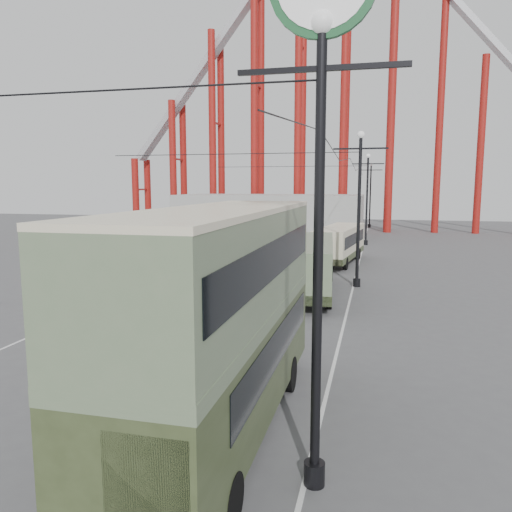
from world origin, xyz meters
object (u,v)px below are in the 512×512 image
(pedestrian, at_px, (298,294))
(single_decker_green, at_px, (310,264))
(lamp_post_near, at_px, (321,93))
(double_decker_bus, at_px, (221,310))
(single_decker_cream, at_px, (340,243))

(pedestrian, bearing_deg, single_decker_green, -97.54)
(single_decker_green, bearing_deg, lamp_post_near, -87.37)
(lamp_post_near, xyz_separation_m, single_decker_green, (-2.53, 18.46, -6.15))
(lamp_post_near, height_order, double_decker_bus, lamp_post_near)
(single_decker_green, xyz_separation_m, pedestrian, (-0.05, -4.14, -0.85))
(double_decker_bus, xyz_separation_m, single_decker_cream, (0.79, 28.40, -1.52))
(single_decker_cream, bearing_deg, lamp_post_near, -79.48)
(lamp_post_near, bearing_deg, single_decker_green, 97.81)
(lamp_post_near, height_order, pedestrian, lamp_post_near)
(double_decker_bus, bearing_deg, single_decker_cream, 88.52)
(single_decker_green, bearing_deg, double_decker_bus, -95.14)
(single_decker_green, relative_size, pedestrian, 6.33)
(double_decker_bus, bearing_deg, pedestrian, 90.36)
(lamp_post_near, relative_size, single_decker_green, 0.99)
(lamp_post_near, bearing_deg, pedestrian, 100.20)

